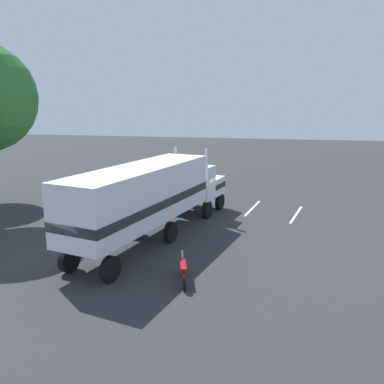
# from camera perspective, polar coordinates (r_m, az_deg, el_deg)

# --- Properties ---
(ground_plane) EXTENTS (120.00, 120.00, 0.00)m
(ground_plane) POSITION_cam_1_polar(r_m,az_deg,el_deg) (26.42, 1.05, -2.98)
(ground_plane) COLOR #2D2D30
(lane_stripe_near) EXTENTS (4.37, 0.89, 0.01)m
(lane_stripe_near) POSITION_cam_1_polar(r_m,az_deg,el_deg) (27.73, 8.94, -2.36)
(lane_stripe_near) COLOR silver
(lane_stripe_near) RESTS_ON ground_plane
(lane_stripe_mid) EXTENTS (4.35, 1.02, 0.01)m
(lane_stripe_mid) POSITION_cam_1_polar(r_m,az_deg,el_deg) (26.75, 15.13, -3.22)
(lane_stripe_mid) COLOR silver
(lane_stripe_mid) RESTS_ON ground_plane
(semi_truck) EXTENTS (14.36, 5.54, 4.50)m
(semi_truck) POSITION_cam_1_polar(r_m,az_deg,el_deg) (20.79, -5.77, -0.21)
(semi_truck) COLOR white
(semi_truck) RESTS_ON ground_plane
(person_bystander) EXTENTS (0.37, 0.47, 1.63)m
(person_bystander) POSITION_cam_1_polar(r_m,az_deg,el_deg) (23.06, -11.61, -3.30)
(person_bystander) COLOR black
(person_bystander) RESTS_ON ground_plane
(motorcycle) EXTENTS (2.05, 0.71, 1.12)m
(motorcycle) POSITION_cam_1_polar(r_m,az_deg,el_deg) (16.27, -1.32, -11.52)
(motorcycle) COLOR black
(motorcycle) RESTS_ON ground_plane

